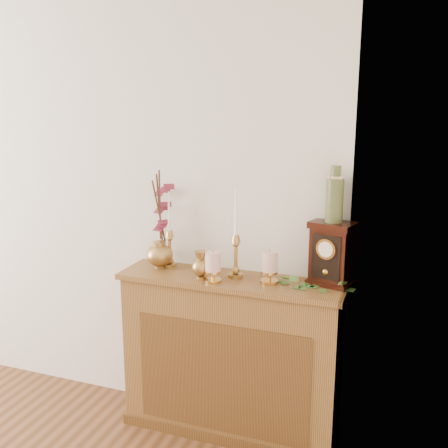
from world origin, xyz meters
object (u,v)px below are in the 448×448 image
at_px(candlestick_left, 170,243).
at_px(ginger_jar, 163,222).
at_px(candlestick_center, 236,249).
at_px(bud_vase, 201,265).
at_px(mantel_clock, 332,254).
at_px(ceramic_vase, 335,197).

distance_m(candlestick_left, ginger_jar, 0.12).
bearing_deg(ginger_jar, candlestick_center, -7.65).
distance_m(bud_vase, ginger_jar, 0.38).
bearing_deg(bud_vase, candlestick_left, 150.65).
bearing_deg(mantel_clock, candlestick_left, -162.18).
xyz_separation_m(candlestick_left, ceramic_vase, (0.92, 0.02, 0.32)).
xyz_separation_m(candlestick_center, ceramic_vase, (0.50, 0.07, 0.30)).
bearing_deg(candlestick_center, mantel_clock, 8.00).
bearing_deg(candlestick_center, ginger_jar, 172.35).
relative_size(candlestick_center, ceramic_vase, 1.70).
bearing_deg(ginger_jar, ceramic_vase, 0.64).
relative_size(candlestick_left, bud_vase, 2.82).
xyz_separation_m(candlestick_center, bud_vase, (-0.17, -0.09, -0.08)).
relative_size(candlestick_center, ginger_jar, 0.86).
height_order(candlestick_left, ginger_jar, ginger_jar).
height_order(candlestick_center, bud_vase, candlestick_center).
bearing_deg(ceramic_vase, candlestick_center, -171.69).
xyz_separation_m(candlestick_center, mantel_clock, (0.50, 0.07, 0.00)).
height_order(candlestick_center, mantel_clock, candlestick_center).
relative_size(ginger_jar, mantel_clock, 1.72).
bearing_deg(candlestick_center, bud_vase, -151.44).
bearing_deg(ceramic_vase, bud_vase, -166.20).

